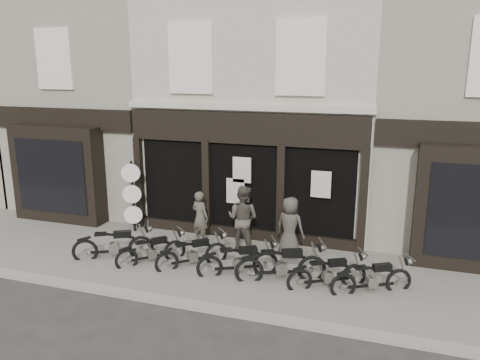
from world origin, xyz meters
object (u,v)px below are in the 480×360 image
(man_right, at_px, (290,227))
(advert_sign_post, at_px, (133,200))
(motorcycle_4, at_px, (282,268))
(motorcycle_5, at_px, (328,276))
(motorcycle_3, at_px, (239,263))
(man_left, at_px, (200,217))
(motorcycle_6, at_px, (372,281))
(motorcycle_1, at_px, (152,253))
(motorcycle_0, at_px, (114,247))
(motorcycle_2, at_px, (193,256))
(man_centre, at_px, (243,218))

(man_right, bearing_deg, advert_sign_post, 11.26)
(motorcycle_4, bearing_deg, motorcycle_5, -23.85)
(motorcycle_5, distance_m, advert_sign_post, 6.63)
(motorcycle_3, height_order, advert_sign_post, advert_sign_post)
(man_right, bearing_deg, man_left, 11.98)
(man_left, distance_m, man_right, 2.71)
(motorcycle_4, bearing_deg, man_left, 126.47)
(motorcycle_6, xyz_separation_m, man_right, (-2.27, 1.49, 0.57))
(motorcycle_5, distance_m, man_left, 4.35)
(motorcycle_1, bearing_deg, advert_sign_post, 85.01)
(motorcycle_0, bearing_deg, motorcycle_2, -24.06)
(motorcycle_5, bearing_deg, advert_sign_post, 133.75)
(motorcycle_2, distance_m, motorcycle_3, 1.30)
(motorcycle_5, height_order, motorcycle_6, motorcycle_6)
(motorcycle_1, height_order, man_left, man_left)
(motorcycle_0, distance_m, motorcycle_5, 5.75)
(man_centre, bearing_deg, advert_sign_post, 1.64)
(motorcycle_4, distance_m, man_left, 3.34)
(motorcycle_5, height_order, advert_sign_post, advert_sign_post)
(motorcycle_6, height_order, advert_sign_post, advert_sign_post)
(motorcycle_5, bearing_deg, motorcycle_4, 149.66)
(motorcycle_3, distance_m, man_left, 2.49)
(motorcycle_2, height_order, advert_sign_post, advert_sign_post)
(motorcycle_2, height_order, man_centre, man_centre)
(motorcycle_4, xyz_separation_m, man_centre, (-1.46, 1.46, 0.64))
(motorcycle_0, bearing_deg, man_left, 16.12)
(motorcycle_4, height_order, man_right, man_right)
(man_left, bearing_deg, motorcycle_1, 88.07)
(motorcycle_3, distance_m, motorcycle_6, 3.22)
(motorcycle_1, distance_m, motorcycle_6, 5.64)
(man_left, bearing_deg, motorcycle_6, -179.32)
(motorcycle_3, relative_size, advert_sign_post, 0.81)
(motorcycle_2, distance_m, man_right, 2.73)
(motorcycle_4, distance_m, advert_sign_post, 5.57)
(motorcycle_0, relative_size, motorcycle_6, 1.08)
(motorcycle_2, height_order, motorcycle_6, motorcycle_2)
(motorcycle_1, distance_m, man_right, 3.76)
(motorcycle_0, xyz_separation_m, man_left, (1.78, 1.77, 0.48))
(motorcycle_5, relative_size, man_right, 1.08)
(motorcycle_0, relative_size, motorcycle_5, 1.10)
(motorcycle_4, xyz_separation_m, man_right, (-0.14, 1.52, 0.52))
(motorcycle_6, bearing_deg, motorcycle_0, 152.92)
(motorcycle_0, distance_m, man_centre, 3.59)
(motorcycle_5, height_order, man_left, man_left)
(motorcycle_2, height_order, motorcycle_5, motorcycle_2)
(motorcycle_2, bearing_deg, motorcycle_5, -45.24)
(motorcycle_4, xyz_separation_m, man_left, (-2.85, 1.68, 0.47))
(motorcycle_0, distance_m, motorcycle_1, 1.12)
(man_left, bearing_deg, man_centre, -170.12)
(motorcycle_5, bearing_deg, man_right, 99.82)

